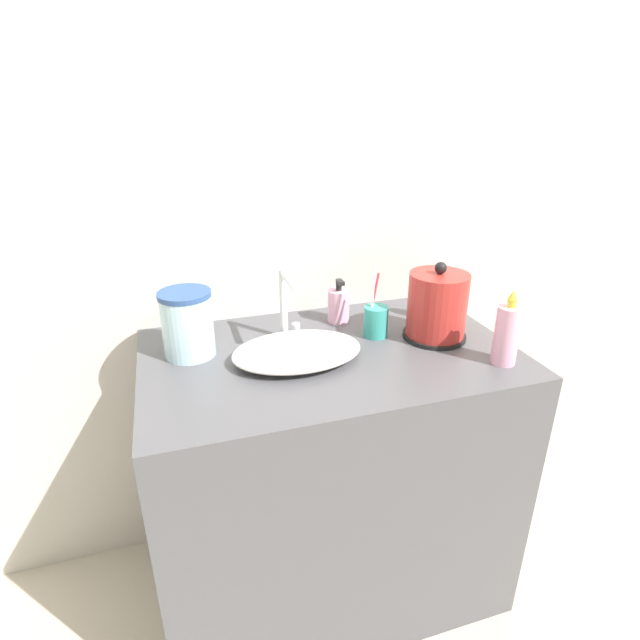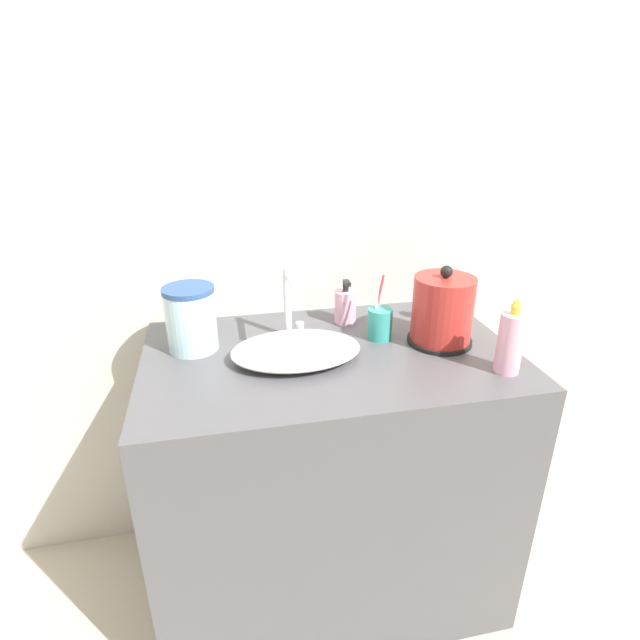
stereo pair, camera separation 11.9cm
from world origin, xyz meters
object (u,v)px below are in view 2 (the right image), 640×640
object	(u,v)px
electric_kettle	(442,312)
lotion_bottle	(345,306)
faucet	(290,301)
shampoo_bottle	(510,342)
water_pitcher	(191,319)
mouthwash_bottle	(461,300)
toothbrush_cup	(380,323)

from	to	relation	value
electric_kettle	lotion_bottle	distance (m)	0.30
faucet	shampoo_bottle	world-z (taller)	faucet
lotion_bottle	water_pitcher	distance (m)	0.47
lotion_bottle	shampoo_bottle	size ratio (longest dim) A/B	0.69
mouthwash_bottle	shampoo_bottle	bearing A→B (deg)	-91.25
faucet	lotion_bottle	distance (m)	0.21
faucet	toothbrush_cup	size ratio (longest dim) A/B	0.97
electric_kettle	mouthwash_bottle	distance (m)	0.13
electric_kettle	mouthwash_bottle	world-z (taller)	electric_kettle
lotion_bottle	water_pitcher	xyz separation A→B (m)	(-0.46, -0.09, 0.04)
water_pitcher	lotion_bottle	bearing A→B (deg)	11.13
electric_kettle	shampoo_bottle	world-z (taller)	electric_kettle
toothbrush_cup	water_pitcher	bearing A→B (deg)	175.53
lotion_bottle	toothbrush_cup	bearing A→B (deg)	-62.51
lotion_bottle	water_pitcher	size ratio (longest dim) A/B	0.77
lotion_bottle	mouthwash_bottle	world-z (taller)	mouthwash_bottle
toothbrush_cup	shampoo_bottle	distance (m)	0.36
faucet	mouthwash_bottle	xyz separation A→B (m)	(0.52, -0.02, -0.03)
shampoo_bottle	lotion_bottle	bearing A→B (deg)	130.01
faucet	shampoo_bottle	distance (m)	0.60
toothbrush_cup	mouthwash_bottle	distance (m)	0.27
faucet	water_pitcher	xyz separation A→B (m)	(-0.28, -0.01, -0.03)
mouthwash_bottle	water_pitcher	world-z (taller)	mouthwash_bottle
toothbrush_cup	lotion_bottle	xyz separation A→B (m)	(-0.07, 0.13, 0.01)
mouthwash_bottle	faucet	bearing A→B (deg)	177.38
electric_kettle	water_pitcher	size ratio (longest dim) A/B	1.26
electric_kettle	toothbrush_cup	world-z (taller)	electric_kettle
shampoo_bottle	electric_kettle	bearing A→B (deg)	116.28
shampoo_bottle	water_pitcher	xyz separation A→B (m)	(-0.79, 0.30, 0.01)
toothbrush_cup	water_pitcher	xyz separation A→B (m)	(-0.53, 0.04, 0.04)
toothbrush_cup	mouthwash_bottle	world-z (taller)	toothbrush_cup
lotion_bottle	mouthwash_bottle	distance (m)	0.35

